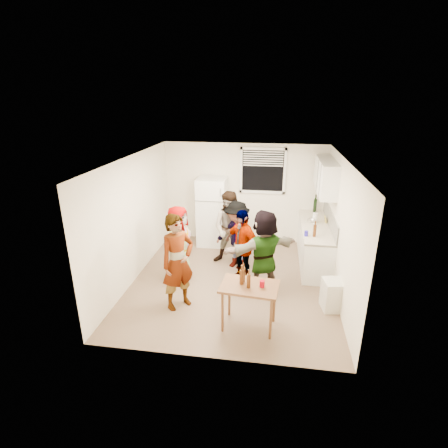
% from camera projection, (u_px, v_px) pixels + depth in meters
% --- Properties ---
extents(room, '(4.00, 4.50, 2.50)m').
position_uv_depth(room, '(232.00, 281.00, 7.14)').
color(room, white).
rests_on(room, ground).
extents(window, '(1.12, 0.10, 1.06)m').
position_uv_depth(window, '(263.00, 171.00, 8.49)').
color(window, white).
rests_on(window, room).
extents(refrigerator, '(0.70, 0.70, 1.70)m').
position_uv_depth(refrigerator, '(212.00, 212.00, 8.70)').
color(refrigerator, white).
rests_on(refrigerator, ground).
extents(counter_lower, '(0.60, 2.20, 0.86)m').
position_uv_depth(counter_lower, '(314.00, 245.00, 7.82)').
color(counter_lower, white).
rests_on(counter_lower, ground).
extents(countertop, '(0.64, 2.22, 0.04)m').
position_uv_depth(countertop, '(316.00, 226.00, 7.67)').
color(countertop, beige).
rests_on(countertop, counter_lower).
extents(backsplash, '(0.03, 2.20, 0.36)m').
position_uv_depth(backsplash, '(330.00, 218.00, 7.56)').
color(backsplash, '#B5B0A7').
rests_on(backsplash, countertop).
extents(upper_cabinets, '(0.34, 1.60, 0.70)m').
position_uv_depth(upper_cabinets, '(326.00, 176.00, 7.46)').
color(upper_cabinets, white).
rests_on(upper_cabinets, room).
extents(kettle, '(0.24, 0.21, 0.18)m').
position_uv_depth(kettle, '(313.00, 223.00, 7.79)').
color(kettle, silver).
rests_on(kettle, countertop).
extents(paper_towel, '(0.11, 0.11, 0.23)m').
position_uv_depth(paper_towel, '(314.00, 223.00, 7.79)').
color(paper_towel, white).
rests_on(paper_towel, countertop).
extents(wine_bottle, '(0.08, 0.08, 0.32)m').
position_uv_depth(wine_bottle, '(314.00, 212.00, 8.51)').
color(wine_bottle, black).
rests_on(wine_bottle, countertop).
extents(beer_bottle_counter, '(0.06, 0.06, 0.25)m').
position_uv_depth(beer_bottle_counter, '(314.00, 237.00, 7.03)').
color(beer_bottle_counter, '#47230C').
rests_on(beer_bottle_counter, countertop).
extents(blue_cup, '(0.08, 0.08, 0.11)m').
position_uv_depth(blue_cup, '(306.00, 236.00, 7.07)').
color(blue_cup, '#261CAC').
rests_on(blue_cup, countertop).
extents(picture_frame, '(0.02, 0.17, 0.14)m').
position_uv_depth(picture_frame, '(325.00, 219.00, 7.81)').
color(picture_frame, gold).
rests_on(picture_frame, countertop).
extents(trash_bin, '(0.44, 0.44, 0.55)m').
position_uv_depth(trash_bin, '(333.00, 296.00, 6.15)').
color(trash_bin, beige).
rests_on(trash_bin, ground).
extents(serving_table, '(0.96, 0.69, 0.76)m').
position_uv_depth(serving_table, '(248.00, 326.00, 5.76)').
color(serving_table, brown).
rests_on(serving_table, ground).
extents(beer_bottle_table, '(0.06, 0.06, 0.25)m').
position_uv_depth(beer_bottle_table, '(241.00, 284.00, 5.54)').
color(beer_bottle_table, '#47230C').
rests_on(beer_bottle_table, serving_table).
extents(red_cup, '(0.08, 0.08, 0.11)m').
position_uv_depth(red_cup, '(262.00, 287.00, 5.45)').
color(red_cup, '#A20715').
rests_on(red_cup, serving_table).
extents(guest_grey, '(1.62, 0.88, 0.50)m').
position_uv_depth(guest_grey, '(181.00, 279.00, 7.25)').
color(guest_grey, '#9B9B9B').
rests_on(guest_grey, ground).
extents(guest_stripe, '(1.72, 1.64, 0.42)m').
position_uv_depth(guest_stripe, '(180.00, 305.00, 6.33)').
color(guest_stripe, '#141933').
rests_on(guest_stripe, ground).
extents(guest_back_left, '(0.99, 1.75, 0.63)m').
position_uv_depth(guest_back_left, '(231.00, 263.00, 7.92)').
color(guest_back_left, brown).
rests_on(guest_back_left, ground).
extents(guest_back_right, '(1.51, 1.78, 0.56)m').
position_uv_depth(guest_back_right, '(236.00, 267.00, 7.75)').
color(guest_back_right, '#414146').
rests_on(guest_back_right, ground).
extents(guest_black, '(1.63, 1.74, 0.37)m').
position_uv_depth(guest_black, '(241.00, 280.00, 7.21)').
color(guest_black, black).
rests_on(guest_black, ground).
extents(guest_orange, '(2.16, 2.20, 0.48)m').
position_uv_depth(guest_orange, '(262.00, 290.00, 6.82)').
color(guest_orange, '#D35B3E').
rests_on(guest_orange, ground).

